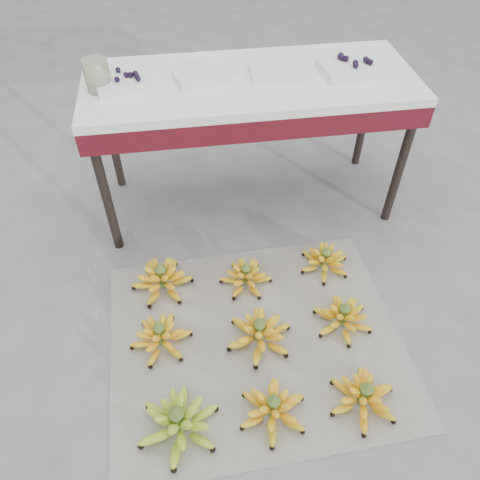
{
  "coord_description": "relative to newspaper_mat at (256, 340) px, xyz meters",
  "views": [
    {
      "loc": [
        -0.32,
        -1.16,
        1.77
      ],
      "look_at": [
        -0.11,
        0.24,
        0.32
      ],
      "focal_mm": 35.0,
      "sensor_mm": 36.0,
      "label": 1
    }
  ],
  "objects": [
    {
      "name": "ground",
      "position": [
        0.09,
        0.07,
        -0.0
      ],
      "size": [
        60.0,
        60.0,
        0.0
      ],
      "primitive_type": "plane",
      "color": "slate",
      "rests_on": "ground"
    },
    {
      "name": "newspaper_mat",
      "position": [
        0.0,
        0.0,
        0.0
      ],
      "size": [
        1.28,
        1.09,
        0.01
      ],
      "primitive_type": "cube",
      "rotation": [
        0.0,
        0.0,
        0.03
      ],
      "color": "silver",
      "rests_on": "ground"
    },
    {
      "name": "bunch_front_left",
      "position": [
        -0.35,
        -0.34,
        0.07
      ],
      "size": [
        0.35,
        0.35,
        0.19
      ],
      "rotation": [
        0.0,
        0.0,
        0.13
      ],
      "color": "olive",
      "rests_on": "newspaper_mat"
    },
    {
      "name": "bunch_front_center",
      "position": [
        0.0,
        -0.34,
        0.06
      ],
      "size": [
        0.31,
        0.31,
        0.16
      ],
      "rotation": [
        0.0,
        0.0,
        0.19
      ],
      "color": "yellow",
      "rests_on": "newspaper_mat"
    },
    {
      "name": "bunch_front_right",
      "position": [
        0.36,
        -0.35,
        0.06
      ],
      "size": [
        0.32,
        0.32,
        0.16
      ],
      "rotation": [
        0.0,
        0.0,
        -0.2
      ],
      "color": "yellow",
      "rests_on": "newspaper_mat"
    },
    {
      "name": "bunch_mid_left",
      "position": [
        -0.41,
        0.04,
        0.06
      ],
      "size": [
        0.32,
        0.32,
        0.16
      ],
      "rotation": [
        0.0,
        0.0,
        -0.26
      ],
      "color": "yellow",
      "rests_on": "newspaper_mat"
    },
    {
      "name": "bunch_mid_center",
      "position": [
        0.01,
        -0.01,
        0.06
      ],
      "size": [
        0.29,
        0.29,
        0.17
      ],
      "rotation": [
        0.0,
        0.0,
        -0.02
      ],
      "color": "yellow",
      "rests_on": "newspaper_mat"
    },
    {
      "name": "bunch_mid_right",
      "position": [
        0.39,
        0.03,
        0.06
      ],
      "size": [
        0.34,
        0.34,
        0.16
      ],
      "rotation": [
        0.0,
        0.0,
        0.39
      ],
      "color": "yellow",
      "rests_on": "newspaper_mat"
    },
    {
      "name": "bunch_back_left",
      "position": [
        -0.39,
        0.36,
        0.06
      ],
      "size": [
        0.35,
        0.35,
        0.17
      ],
      "rotation": [
        0.0,
        0.0,
        -0.3
      ],
      "color": "yellow",
      "rests_on": "newspaper_mat"
    },
    {
      "name": "bunch_back_center",
      "position": [
        0.0,
        0.32,
        0.05
      ],
      "size": [
        0.31,
        0.31,
        0.15
      ],
      "rotation": [
        0.0,
        0.0,
        -0.34
      ],
      "color": "yellow",
      "rests_on": "newspaper_mat"
    },
    {
      "name": "bunch_back_right",
      "position": [
        0.4,
        0.36,
        0.05
      ],
      "size": [
        0.29,
        0.29,
        0.15
      ],
      "rotation": [
        0.0,
        0.0,
        0.24
      ],
      "color": "yellow",
      "rests_on": "newspaper_mat"
    },
    {
      "name": "vendor_table",
      "position": [
        0.12,
        0.93,
        0.66
      ],
      "size": [
        1.55,
        0.62,
        0.75
      ],
      "color": "black",
      "rests_on": "ground"
    },
    {
      "name": "tray_far_left",
      "position": [
        -0.46,
        0.94,
        0.77
      ],
      "size": [
        0.3,
        0.24,
        0.07
      ],
      "color": "silver",
      "rests_on": "vendor_table"
    },
    {
      "name": "tray_left",
      "position": [
        -0.11,
        0.94,
        0.76
      ],
      "size": [
        0.26,
        0.22,
        0.04
      ],
      "color": "silver",
      "rests_on": "vendor_table"
    },
    {
      "name": "tray_right",
      "position": [
        0.25,
        0.95,
        0.76
      ],
      "size": [
        0.27,
        0.2,
        0.04
      ],
      "color": "silver",
      "rests_on": "vendor_table"
    },
    {
      "name": "tray_far_right",
      "position": [
        0.59,
        0.92,
        0.77
      ],
      "size": [
        0.3,
        0.23,
        0.07
      ],
      "color": "silver",
      "rests_on": "vendor_table"
    },
    {
      "name": "glass_jar",
      "position": [
        -0.56,
        0.92,
        0.81
      ],
      "size": [
        0.14,
        0.14,
        0.14
      ],
      "primitive_type": "cylinder",
      "rotation": [
        0.0,
        0.0,
        -0.27
      ],
      "color": "beige",
      "rests_on": "vendor_table"
    }
  ]
}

